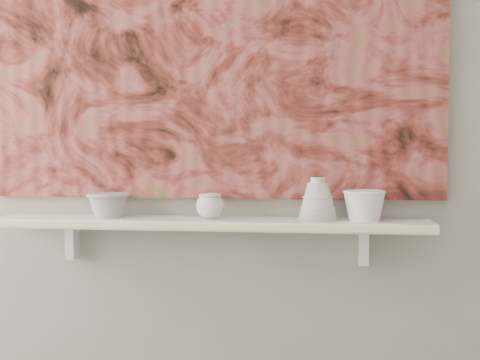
% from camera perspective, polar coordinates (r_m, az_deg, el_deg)
% --- Properties ---
extents(wall_back, '(3.60, 0.00, 3.60)m').
position_cam_1_polar(wall_back, '(2.24, -2.13, 7.69)').
color(wall_back, gray).
rests_on(wall_back, floor).
extents(shelf, '(1.40, 0.18, 0.03)m').
position_cam_1_polar(shelf, '(2.15, -2.51, -3.71)').
color(shelf, silver).
rests_on(shelf, wall_back).
extents(shelf_stripe, '(1.40, 0.01, 0.02)m').
position_cam_1_polar(shelf_stripe, '(2.06, -2.94, -4.01)').
color(shelf_stripe, '#F1E9A1').
rests_on(shelf_stripe, shelf).
extents(bracket_left, '(0.03, 0.06, 0.12)m').
position_cam_1_polar(bracket_left, '(2.36, -14.12, -5.06)').
color(bracket_left, silver).
rests_on(bracket_left, wall_back).
extents(bracket_right, '(0.03, 0.06, 0.12)m').
position_cam_1_polar(bracket_right, '(2.20, 10.51, -5.58)').
color(bracket_right, silver).
rests_on(bracket_right, wall_back).
extents(painting, '(1.50, 0.02, 1.10)m').
position_cam_1_polar(painting, '(2.25, -2.20, 12.55)').
color(painting, maroon).
rests_on(painting, wall_back).
extents(house_motif, '(0.09, 0.00, 0.08)m').
position_cam_1_polar(house_motif, '(2.18, 9.55, 4.67)').
color(house_motif, black).
rests_on(house_motif, painting).
extents(bowl_grey, '(0.19, 0.19, 0.08)m').
position_cam_1_polar(bowl_grey, '(2.23, -11.17, -2.09)').
color(bowl_grey, '#9E9E9B').
rests_on(bowl_grey, shelf).
extents(cup_cream, '(0.11, 0.11, 0.08)m').
position_cam_1_polar(cup_cream, '(2.15, -2.56, -2.22)').
color(cup_cream, silver).
rests_on(cup_cream, shelf).
extents(bell_vessel, '(0.14, 0.14, 0.14)m').
position_cam_1_polar(bell_vessel, '(2.12, 6.66, -1.58)').
color(bell_vessel, beige).
rests_on(bell_vessel, shelf).
extents(bowl_white, '(0.14, 0.14, 0.10)m').
position_cam_1_polar(bowl_white, '(2.12, 10.56, -2.14)').
color(bowl_white, white).
rests_on(bowl_white, shelf).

